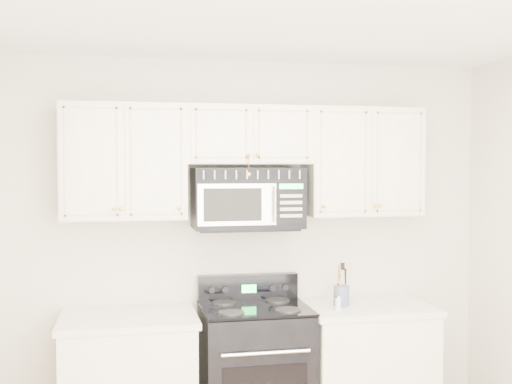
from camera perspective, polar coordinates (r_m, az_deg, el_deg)
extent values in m
cube|color=beige|center=(4.54, -1.15, -4.85)|extent=(3.50, 0.01, 2.60)
cube|color=silver|center=(4.23, -11.27, -10.96)|extent=(0.86, 0.65, 0.04)
cube|color=white|center=(4.65, 9.73, -15.59)|extent=(0.82, 0.63, 0.88)
cube|color=silver|center=(4.52, 9.77, -10.05)|extent=(0.86, 0.65, 0.04)
cube|color=black|center=(4.44, -0.07, -16.14)|extent=(0.71, 0.60, 0.92)
cylinder|color=silver|center=(4.05, 0.90, -14.12)|extent=(0.56, 0.02, 0.02)
cube|color=black|center=(4.32, -0.07, -10.28)|extent=(0.71, 0.60, 0.02)
cube|color=black|center=(4.55, -0.73, -8.49)|extent=(0.71, 0.08, 0.19)
cube|color=#22ED52|center=(4.51, -0.62, -8.60)|extent=(0.10, 0.00, 0.06)
cube|color=white|center=(4.26, -11.66, 2.65)|extent=(0.80, 0.33, 0.75)
cube|color=white|center=(4.57, 9.41, 2.65)|extent=(0.80, 0.33, 0.75)
cube|color=white|center=(4.34, -0.76, 5.07)|extent=(0.84, 0.33, 0.39)
sphere|color=gold|center=(4.08, -11.91, -1.48)|extent=(0.03, 0.03, 0.03)
sphere|color=gold|center=(4.10, -6.87, -1.44)|extent=(0.03, 0.03, 0.03)
sphere|color=gold|center=(4.28, 6.04, -1.26)|extent=(0.03, 0.03, 0.03)
sphere|color=gold|center=(4.41, 10.51, -1.19)|extent=(0.03, 0.03, 0.03)
sphere|color=gold|center=(4.15, -0.68, 3.33)|extent=(0.03, 0.03, 0.03)
sphere|color=gold|center=(4.16, 0.14, 3.33)|extent=(0.03, 0.03, 0.03)
cylinder|color=red|center=(4.15, -0.66, 2.49)|extent=(0.01, 0.00, 0.12)
sphere|color=gold|center=(4.15, -0.66, 1.57)|extent=(0.04, 0.04, 0.04)
cube|color=black|center=(4.33, -0.80, -0.51)|extent=(0.73, 0.37, 0.41)
cube|color=#BFB09A|center=(4.15, -0.34, 1.56)|extent=(0.71, 0.01, 0.07)
cube|color=#BCBCBC|center=(4.13, -1.67, -1.13)|extent=(0.51, 0.01, 0.27)
cube|color=black|center=(4.11, -2.07, -1.14)|extent=(0.38, 0.01, 0.21)
cube|color=black|center=(4.20, 3.12, -1.07)|extent=(0.20, 0.01, 0.27)
cube|color=#22ED52|center=(4.19, 3.15, 0.51)|extent=(0.16, 0.00, 0.03)
cylinder|color=silver|center=(4.14, 1.71, -1.12)|extent=(0.02, 0.02, 0.23)
cylinder|color=#4F5C6D|center=(4.44, 7.60, -9.12)|extent=(0.11, 0.11, 0.13)
cylinder|color=#9A6D44|center=(4.44, 7.97, -8.22)|extent=(0.01, 0.01, 0.23)
cylinder|color=black|center=(4.45, 7.32, -8.08)|extent=(0.01, 0.01, 0.25)
cylinder|color=#9A6D44|center=(4.40, 7.54, -8.08)|extent=(0.01, 0.01, 0.27)
cylinder|color=black|center=(4.44, 7.97, -8.22)|extent=(0.01, 0.01, 0.23)
cylinder|color=#9A6D44|center=(4.45, 7.31, -8.08)|extent=(0.01, 0.01, 0.25)
cylinder|color=silver|center=(4.32, 7.31, -9.81)|extent=(0.04, 0.04, 0.08)
cylinder|color=silver|center=(4.31, 7.32, -9.20)|extent=(0.04, 0.04, 0.02)
cylinder|color=silver|center=(4.47, 7.69, -9.44)|extent=(0.04, 0.04, 0.08)
cylinder|color=silver|center=(4.46, 7.69, -8.88)|extent=(0.04, 0.04, 0.01)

